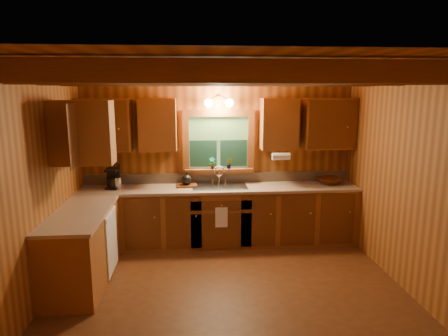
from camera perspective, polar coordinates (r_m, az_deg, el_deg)
room at (r=4.39m, az=0.84°, el=-2.66°), size 4.20×4.20×4.20m
ceiling_beams at (r=4.27m, az=0.89°, el=13.06°), size 4.20×2.54×0.18m
base_cabinets at (r=5.85m, az=-5.26°, el=-8.02°), size 4.20×2.22×0.86m
countertop at (r=5.73m, az=-5.20°, el=-3.74°), size 4.20×2.24×0.04m
backsplash at (r=6.29m, az=-0.79°, el=-1.40°), size 4.20×0.02×0.16m
dishwasher_panel at (r=5.39m, az=-15.92°, el=-10.13°), size 0.02×0.60×0.80m
upper_cabinets at (r=5.69m, az=-6.21°, el=5.97°), size 4.19×1.77×0.78m
window at (r=6.18m, az=-0.80°, el=3.54°), size 1.12×0.08×1.00m
window_sill at (r=6.20m, az=-0.76°, el=-0.26°), size 1.06×0.14×0.04m
wall_sconce at (r=6.01m, az=-0.73°, el=9.40°), size 0.45×0.21×0.17m
paper_towel_roll at (r=6.00m, az=8.22°, el=1.67°), size 0.27×0.11×0.11m
dish_towel at (r=5.82m, az=-0.37°, el=-7.15°), size 0.18×0.01×0.30m
sink at (r=6.05m, az=-0.61°, el=-3.13°), size 0.82×0.48×0.43m
coffee_maker at (r=6.15m, az=-15.77°, el=-1.46°), size 0.17×0.22×0.30m
utensil_crock at (r=6.14m, az=-15.16°, el=-1.98°), size 0.13×0.13×0.38m
cutting_board at (r=6.08m, az=-5.40°, el=-2.54°), size 0.32×0.24×0.03m
teakettle at (r=6.06m, az=-5.42°, el=-1.69°), size 0.16×0.16×0.20m
wicker_basket at (r=6.44m, az=15.03°, el=-1.79°), size 0.46×0.46×0.09m
potted_plant_left at (r=6.14m, az=-1.70°, el=0.70°), size 0.10×0.07×0.19m
potted_plant_right at (r=6.17m, az=0.78°, el=0.64°), size 0.11×0.10×0.16m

